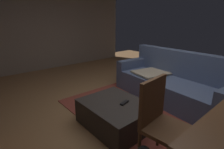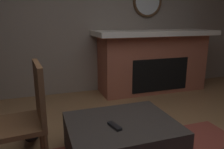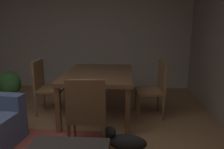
{
  "view_description": "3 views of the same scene",
  "coord_description": "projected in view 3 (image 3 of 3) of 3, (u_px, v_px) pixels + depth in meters",
  "views": [
    {
      "loc": [
        1.64,
        -1.97,
        1.48
      ],
      "look_at": [
        0.45,
        -0.94,
        0.98
      ],
      "focal_mm": 27.19,
      "sensor_mm": 36.0,
      "label": 1
    },
    {
      "loc": [
        0.68,
        1.17,
        1.26
      ],
      "look_at": [
        0.15,
        -0.41,
        0.84
      ],
      "focal_mm": 34.86,
      "sensor_mm": 36.0,
      "label": 2
    },
    {
      "loc": [
        -1.52,
        -1.06,
        1.49
      ],
      "look_at": [
        0.73,
        -0.9,
        0.99
      ],
      "focal_mm": 34.68,
      "sensor_mm": 36.0,
      "label": 3
    }
  ],
  "objects": [
    {
      "name": "dining_table",
      "position": [
        99.0,
        77.0,
        3.62
      ],
      "size": [
        1.55,
        1.09,
        0.74
      ],
      "color": "brown",
      "rests_on": "ground"
    },
    {
      "name": "dining_chair_north",
      "position": [
        45.0,
        84.0,
        3.71
      ],
      "size": [
        0.45,
        0.45,
        0.93
      ],
      "color": "brown",
      "rests_on": "ground"
    },
    {
      "name": "potted_plant",
      "position": [
        10.0,
        85.0,
        4.3
      ],
      "size": [
        0.43,
        0.43,
        0.62
      ],
      "color": "brown",
      "rests_on": "ground"
    },
    {
      "name": "dining_chair_west",
      "position": [
        87.0,
        111.0,
        2.51
      ],
      "size": [
        0.48,
        0.48,
        0.93
      ],
      "color": "brown",
      "rests_on": "ground"
    },
    {
      "name": "dining_chair_south",
      "position": [
        155.0,
        86.0,
        3.59
      ],
      "size": [
        0.48,
        0.48,
        0.93
      ],
      "color": "brown",
      "rests_on": "ground"
    },
    {
      "name": "wall_right_window_side",
      "position": [
        84.0,
        31.0,
        5.24
      ],
      "size": [
        0.12,
        5.61,
        2.77
      ],
      "primitive_type": "cube",
      "color": "#B2A59B",
      "rests_on": "ground"
    },
    {
      "name": "small_dog",
      "position": [
        125.0,
        141.0,
        2.56
      ],
      "size": [
        0.24,
        0.52,
        0.28
      ],
      "color": "black",
      "rests_on": "ground"
    }
  ]
}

